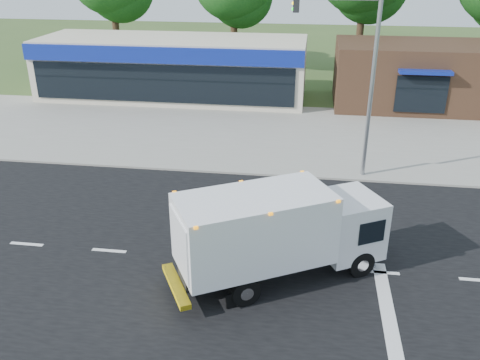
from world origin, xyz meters
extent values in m
plane|color=#385123|center=(0.00, 0.00, 0.00)|extent=(120.00, 120.00, 0.00)
cube|color=black|center=(0.00, 0.00, 0.00)|extent=(60.00, 14.00, 0.02)
cube|color=gray|center=(0.00, 8.20, 0.06)|extent=(60.00, 2.40, 0.12)
cube|color=gray|center=(0.00, 14.00, 0.01)|extent=(60.00, 9.00, 0.02)
cube|color=silver|center=(-9.00, 0.00, 0.02)|extent=(1.20, 0.15, 0.01)
cube|color=silver|center=(-6.00, 0.00, 0.02)|extent=(1.20, 0.15, 0.01)
cube|color=silver|center=(-3.00, 0.00, 0.02)|extent=(1.20, 0.15, 0.01)
cube|color=silver|center=(0.00, 0.00, 0.02)|extent=(1.20, 0.15, 0.01)
cube|color=silver|center=(3.00, 0.00, 0.02)|extent=(1.20, 0.15, 0.01)
cube|color=silver|center=(6.00, 0.00, 0.02)|extent=(1.20, 0.15, 0.01)
cube|color=silver|center=(3.00, -3.00, 0.02)|extent=(0.40, 7.00, 0.01)
cube|color=black|center=(-0.92, -1.06, 0.63)|extent=(4.38, 2.98, 0.32)
cube|color=silver|center=(1.88, 0.50, 1.40)|extent=(2.52, 2.57, 1.89)
cube|color=black|center=(2.63, 0.91, 1.58)|extent=(0.95, 1.56, 0.81)
cube|color=white|center=(-0.92, -1.06, 1.89)|extent=(4.99, 4.08, 2.12)
cube|color=silver|center=(-2.90, -2.17, 1.85)|extent=(0.92, 1.60, 1.71)
cube|color=yellow|center=(-3.04, -2.24, 0.50)|extent=(1.33, 2.05, 0.16)
cube|color=orange|center=(-0.92, -1.06, 2.93)|extent=(4.85, 4.03, 0.07)
cylinder|color=black|center=(1.51, 1.27, 0.43)|extent=(0.89, 0.66, 0.87)
cylinder|color=black|center=(2.34, -0.23, 0.43)|extent=(0.89, 0.66, 0.87)
cylinder|color=black|center=(-1.91, -0.58, 0.43)|extent=(0.89, 0.66, 0.87)
cylinder|color=black|center=(-1.03, -2.16, 0.43)|extent=(0.89, 0.66, 0.87)
imported|color=tan|center=(-3.00, -1.09, 0.84)|extent=(0.73, 0.67, 1.68)
sphere|color=white|center=(-3.00, -1.09, 1.65)|extent=(0.28, 0.28, 0.28)
cube|color=beige|center=(-9.00, 20.00, 2.00)|extent=(18.00, 6.00, 4.00)
cube|color=navy|center=(-9.00, 16.95, 3.40)|extent=(18.00, 0.30, 1.00)
cube|color=black|center=(-9.00, 16.95, 1.60)|extent=(17.00, 0.12, 2.40)
cube|color=#382316|center=(7.00, 20.00, 2.00)|extent=(10.00, 6.00, 4.00)
cube|color=navy|center=(7.00, 16.90, 2.90)|extent=(3.00, 1.20, 0.20)
cube|color=black|center=(7.00, 16.95, 1.50)|extent=(3.00, 0.12, 2.20)
cylinder|color=gray|center=(3.00, 7.60, 4.00)|extent=(0.18, 0.18, 8.00)
cube|color=black|center=(-0.30, 7.60, 7.40)|extent=(0.25, 0.25, 0.70)
cylinder|color=#332114|center=(-16.00, 28.00, 3.67)|extent=(0.56, 0.56, 7.35)
cylinder|color=#332114|center=(-6.00, 28.00, 3.43)|extent=(0.56, 0.56, 6.86)
cylinder|color=#332114|center=(4.00, 28.00, 3.92)|extent=(0.56, 0.56, 7.84)
camera|label=1|loc=(0.50, -13.95, 9.32)|focal=38.00mm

